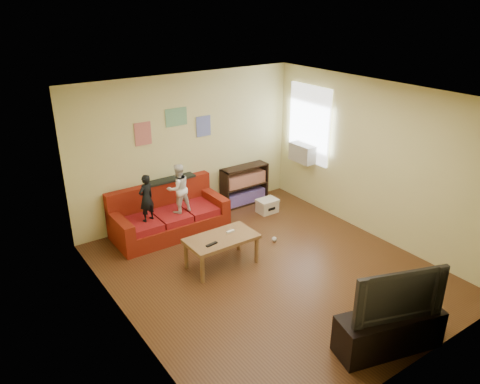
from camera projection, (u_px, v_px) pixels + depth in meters
room_shell at (272, 191)px, 6.71m from camera, size 4.52×5.02×2.72m
sofa at (168, 217)px, 8.33m from camera, size 2.00×0.92×0.88m
child_a at (146, 198)px, 7.75m from camera, size 0.35×0.28×0.82m
child_b at (178, 188)px, 8.06m from camera, size 0.44×0.35×0.88m
coffee_table at (221, 241)px, 7.24m from camera, size 1.10×0.61×0.50m
remote at (212, 244)px, 6.98m from camera, size 0.20×0.08×0.02m
game_controller at (230, 232)px, 7.34m from camera, size 0.14×0.04×0.03m
bookshelf at (244, 187)px, 9.44m from camera, size 1.00×0.30×0.80m
window at (309, 124)px, 9.01m from camera, size 0.04×1.08×1.48m
ac_unit at (303, 153)px, 9.17m from camera, size 0.28×0.55×0.35m
artwork_left at (143, 134)px, 7.98m from camera, size 0.30×0.01×0.40m
artwork_center at (176, 117)px, 8.25m from camera, size 0.42×0.01×0.32m
artwork_right at (204, 126)px, 8.63m from camera, size 0.30×0.01×0.38m
file_box at (267, 206)px, 9.13m from camera, size 0.39×0.30×0.27m
tv_stand at (389, 331)px, 5.57m from camera, size 1.37×0.76×0.49m
television at (395, 291)px, 5.35m from camera, size 1.12×0.52×0.66m
tissue at (274, 239)px, 8.08m from camera, size 0.11×0.11×0.09m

